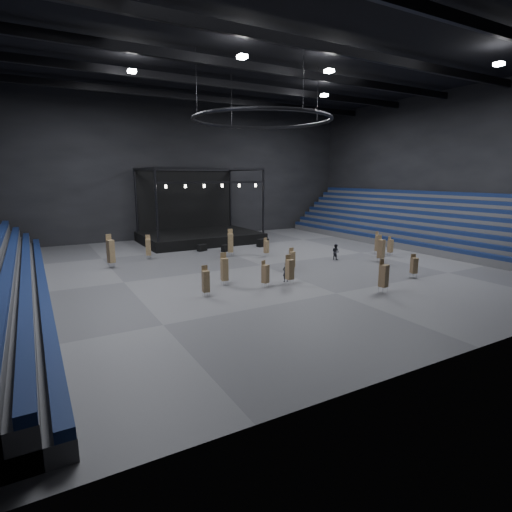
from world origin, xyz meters
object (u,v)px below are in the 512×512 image
flight_case_left (202,248)px  chair_stack_11 (414,265)px  man_center (286,272)px  chair_stack_4 (206,281)px  chair_stack_10 (230,242)px  chair_stack_12 (378,243)px  flight_case_mid (226,248)px  chair_stack_2 (148,247)px  crew_member (336,252)px  chair_stack_7 (384,275)px  chair_stack_1 (224,269)px  chair_stack_6 (111,251)px  chair_stack_13 (266,246)px  chair_stack_0 (265,273)px  stage (197,230)px  chair_stack_5 (292,259)px  chair_stack_9 (290,269)px  chair_stack_8 (390,246)px  chair_stack_3 (381,248)px  flight_case_right (263,243)px

flight_case_left → chair_stack_11: bearing=-61.7°
flight_case_left → man_center: 15.62m
chair_stack_4 → chair_stack_10: 14.31m
chair_stack_12 → flight_case_mid: bearing=129.9°
chair_stack_2 → crew_member: 18.70m
chair_stack_7 → flight_case_mid: bearing=85.8°
chair_stack_1 → man_center: chair_stack_1 is taller
man_center → chair_stack_6: bearing=-46.3°
flight_case_left → chair_stack_13: chair_stack_13 is taller
chair_stack_0 → chair_stack_7: 8.47m
chair_stack_7 → chair_stack_1: bearing=128.8°
flight_case_mid → stage: bearing=91.0°
chair_stack_4 → chair_stack_5: (9.54, 3.47, -0.06)m
chair_stack_5 → chair_stack_11: bearing=-34.9°
chair_stack_9 → chair_stack_13: bearing=65.4°
chair_stack_6 → chair_stack_1: bearing=-80.0°
chair_stack_11 → man_center: 10.63m
chair_stack_1 → chair_stack_8: chair_stack_1 is taller
chair_stack_2 → chair_stack_8: size_ratio=1.20×
flight_case_mid → chair_stack_0: chair_stack_0 is taller
chair_stack_1 → man_center: (4.68, -1.34, -0.54)m
chair_stack_3 → chair_stack_12: (2.66, 2.92, -0.09)m
stage → chair_stack_13: bearing=-78.3°
chair_stack_3 → chair_stack_5: (-9.42, 1.30, -0.30)m
chair_stack_0 → chair_stack_7: (6.62, -5.29, 0.20)m
chair_stack_13 → man_center: chair_stack_13 is taller
chair_stack_9 → man_center: 0.96m
crew_member → chair_stack_3: bearing=-145.7°
chair_stack_0 → chair_stack_8: size_ratio=1.01×
chair_stack_4 → chair_stack_12: size_ratio=0.89×
chair_stack_5 → chair_stack_8: size_ratio=1.01×
chair_stack_13 → flight_case_left: bearing=114.7°
chair_stack_3 → chair_stack_0: bearing=179.6°
chair_stack_13 → chair_stack_8: bearing=-41.9°
chair_stack_3 → chair_stack_8: chair_stack_3 is taller
chair_stack_5 → chair_stack_9: chair_stack_9 is taller
man_center → chair_stack_9: bearing=77.2°
chair_stack_12 → chair_stack_7: bearing=-148.3°
chair_stack_9 → chair_stack_12: size_ratio=0.93×
chair_stack_2 → chair_stack_8: bearing=-8.8°
chair_stack_6 → chair_stack_5: bearing=-55.1°
chair_stack_5 → chair_stack_12: bearing=15.9°
flight_case_mid → chair_stack_5: (1.03, -11.34, 0.72)m
flight_case_right → chair_stack_2: chair_stack_2 is taller
chair_stack_10 → flight_case_right: bearing=50.7°
flight_case_left → flight_case_right: bearing=-6.7°
chair_stack_1 → chair_stack_11: chair_stack_1 is taller
flight_case_mid → chair_stack_8: chair_stack_8 is taller
flight_case_left → chair_stack_2: chair_stack_2 is taller
chair_stack_10 → chair_stack_12: 15.52m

